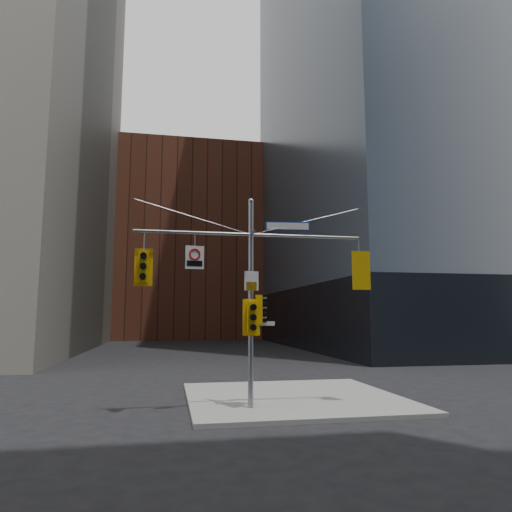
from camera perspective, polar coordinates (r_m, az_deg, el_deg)
name	(u,v)px	position (r m, az deg, el deg)	size (l,w,h in m)	color
ground	(263,427)	(14.09, 0.85, -20.54)	(160.00, 160.00, 0.00)	black
sidewalk_corner	(293,398)	(18.35, 4.62, -17.22)	(8.00, 8.00, 0.15)	gray
podium_ne	(454,318)	(54.88, 23.48, -7.09)	(36.40, 36.40, 6.00)	black
brick_midrise	(188,247)	(72.32, -8.49, 1.16)	(26.00, 20.00, 28.00)	brown
signal_assembly	(251,280)	(15.74, -0.65, -2.99)	(8.00, 0.80, 7.30)	gray
traffic_light_west_arm	(143,267)	(15.56, -13.90, -1.30)	(0.60, 0.47, 1.26)	#D7A10B
traffic_light_east_arm	(359,271)	(16.94, 12.80, -1.83)	(0.66, 0.54, 1.39)	#D7A10B
traffic_light_pole_side	(260,310)	(15.75, 0.50, -6.72)	(0.41, 0.35, 1.00)	#D7A10B
traffic_light_pole_front	(252,317)	(15.42, -0.48, -7.67)	(0.59, 0.46, 1.23)	#D7A10B
street_sign_blade	(288,226)	(16.29, 3.97, 3.74)	(1.59, 0.19, 0.31)	navy
regulatory_sign_arm	(195,257)	(15.57, -7.67, -0.07)	(0.63, 0.13, 0.79)	silver
regulatory_sign_pole	(251,281)	(15.62, -0.57, -3.20)	(0.50, 0.10, 0.66)	silver
street_blade_ew	(264,323)	(15.78, 0.96, -8.43)	(0.77, 0.11, 0.15)	silver
street_blade_ns	(248,323)	(16.14, -0.95, -8.32)	(0.07, 0.71, 0.14)	#145926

